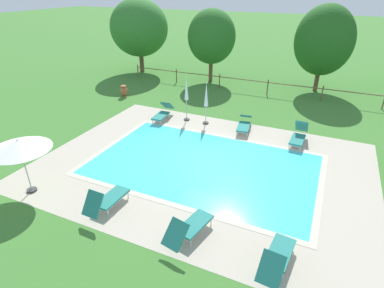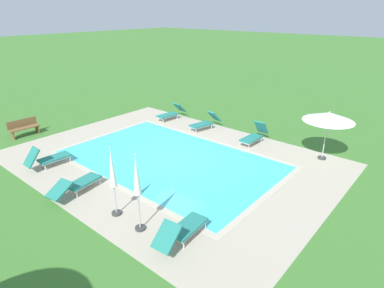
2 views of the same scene
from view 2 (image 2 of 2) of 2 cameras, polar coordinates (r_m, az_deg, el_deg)
The scene contains 14 objects.
ground_plane at distance 14.46m, azimuth -3.94°, elevation -2.71°, with size 160.00×160.00×0.00m, color #3D752D.
pool_deck_paving at distance 14.46m, azimuth -3.94°, elevation -2.70°, with size 13.77×10.20×0.01m, color #B2A893.
swimming_pool_water at distance 14.46m, azimuth -3.94°, elevation -2.69°, with size 9.30×5.73×0.01m, color #42CCD6.
pool_coping_rim at distance 14.45m, azimuth -3.94°, elevation -2.68°, with size 9.78×6.21×0.01m.
sun_lounger_north_near_steps at distance 14.92m, azimuth -23.97°, elevation -2.24°, with size 0.67×1.87×1.00m.
sun_lounger_north_mid at distance 17.99m, azimuth 2.30°, elevation 3.83°, with size 0.98×2.00×0.94m.
sun_lounger_north_far at distance 12.47m, azimuth -19.60°, elevation -6.66°, with size 0.92×2.14×0.70m.
sun_lounger_north_end at distance 19.69m, azimuth -3.71°, elevation 5.47°, with size 0.78×1.98×0.92m.
sun_lounger_south_near_corner at distance 9.54m, azimuth -1.77°, elevation -14.79°, with size 0.77×2.02×0.87m.
sun_lounger_south_mid at distance 16.34m, azimuth 10.87°, elevation 1.50°, with size 0.66×1.83×1.02m.
patio_umbrella_open_foreground at distance 14.95m, azimuth 22.91°, elevation 4.40°, with size 2.15×2.15×2.19m.
patio_umbrella_closed_row_west at distance 10.33m, azimuth -13.81°, elevation -5.09°, with size 0.32×0.32×2.38m.
patio_umbrella_closed_row_mid_west at distance 9.41m, azimuth -9.65°, elevation -6.67°, with size 0.32×0.32×2.52m.
wooden_bench_lawn_side at distance 19.14m, azimuth -27.47°, elevation 2.65°, with size 0.49×1.51×0.87m.
Camera 2 is at (-9.16, 9.33, 6.17)m, focal length 30.34 mm.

